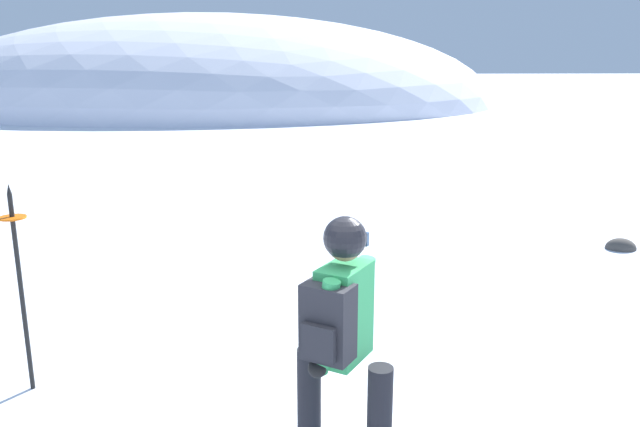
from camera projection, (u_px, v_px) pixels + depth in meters
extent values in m
ellipsoid|color=white|center=(215.00, 103.00, 40.43)|extent=(35.73, 32.16, 11.13)
cylinder|color=black|center=(309.00, 409.00, 3.88)|extent=(0.15, 0.15, 0.82)
cube|color=#2D9351|center=(344.00, 313.00, 3.60)|extent=(0.38, 0.42, 0.58)
cylinder|color=#2D9351|center=(325.00, 327.00, 3.41)|extent=(0.20, 0.18, 0.57)
cylinder|color=#2D9351|center=(361.00, 300.00, 3.80)|extent=(0.20, 0.18, 0.57)
sphere|color=black|center=(317.00, 368.00, 3.47)|extent=(0.11, 0.11, 0.11)
sphere|color=black|center=(356.00, 335.00, 3.89)|extent=(0.11, 0.11, 0.11)
cube|color=#232328|center=(328.00, 322.00, 3.43)|extent=(0.33, 0.30, 0.44)
cube|color=#232328|center=(319.00, 342.00, 3.36)|extent=(0.20, 0.16, 0.20)
sphere|color=#9E7051|center=(345.00, 243.00, 3.50)|extent=(0.21, 0.21, 0.21)
sphere|color=black|center=(345.00, 238.00, 3.49)|extent=(0.25, 0.25, 0.25)
cube|color=navy|center=(355.00, 238.00, 3.61)|extent=(0.16, 0.12, 0.08)
cylinder|color=black|center=(22.00, 295.00, 4.79)|extent=(0.04, 0.04, 1.60)
cylinder|color=orange|center=(12.00, 218.00, 4.64)|extent=(0.20, 0.20, 0.02)
cone|color=black|center=(9.00, 189.00, 4.59)|extent=(0.04, 0.04, 0.08)
ellipsoid|color=#4C4742|center=(621.00, 249.00, 8.72)|extent=(0.43, 0.36, 0.30)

